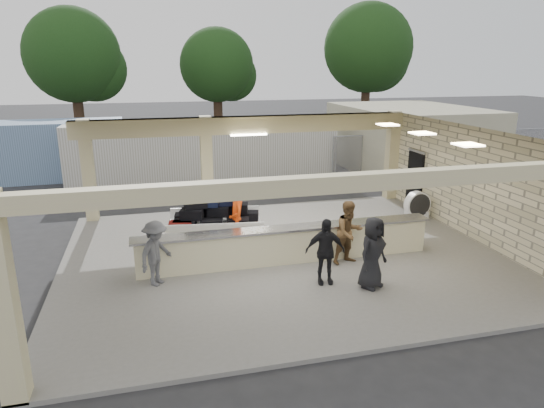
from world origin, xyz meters
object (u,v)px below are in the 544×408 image
object	(u,v)px
baggage_counter	(288,244)
car_dark	(311,140)
passenger_b	(325,251)
passenger_d	(373,253)
passenger_a	(349,232)
passenger_c	(156,253)
container_white	(204,150)
car_white_a	(356,143)
container_blue	(6,152)
drum_fan	(417,205)
car_white_b	(407,145)
luggage_cart	(213,219)
baggage_handler	(237,220)

from	to	relation	value
baggage_counter	car_dark	xyz separation A→B (m)	(6.25, 16.39, 0.19)
passenger_b	passenger_d	world-z (taller)	passenger_d
passenger_a	passenger_c	size ratio (longest dim) A/B	1.07
passenger_d	container_white	bearing A→B (deg)	70.76
baggage_counter	car_dark	bearing A→B (deg)	69.12
passenger_b	car_white_a	bearing A→B (deg)	71.68
container_blue	passenger_d	bearing A→B (deg)	-53.89
drum_fan	car_dark	xyz separation A→B (m)	(0.89, 13.94, 0.15)
car_white_b	car_dark	size ratio (longest dim) A/B	0.95
car_dark	baggage_counter	bearing A→B (deg)	-167.54
passenger_d	container_blue	xyz separation A→B (m)	(-11.38, 14.70, 0.38)
baggage_counter	passenger_a	xyz separation A→B (m)	(1.56, -0.50, 0.38)
baggage_counter	passenger_c	xyz separation A→B (m)	(-3.47, -0.59, 0.32)
passenger_a	passenger_d	world-z (taller)	passenger_d
luggage_cart	passenger_a	xyz separation A→B (m)	(3.36, -2.00, -0.01)
baggage_handler	container_blue	xyz separation A→B (m)	(-8.67, 11.68, 0.31)
luggage_cart	car_white_b	bearing A→B (deg)	50.81
passenger_c	passenger_d	size ratio (longest dim) A/B	0.92
baggage_handler	car_white_a	bearing A→B (deg)	144.24
luggage_cart	passenger_d	xyz separation A→B (m)	(3.31, -3.51, 0.01)
passenger_d	car_white_b	distance (m)	18.44
luggage_cart	drum_fan	size ratio (longest dim) A/B	2.90
baggage_counter	passenger_d	bearing A→B (deg)	-52.86
drum_fan	car_white_a	distance (m)	12.40
passenger_c	drum_fan	bearing A→B (deg)	-31.37
baggage_counter	container_white	size ratio (longest dim) A/B	0.66
passenger_a	passenger_c	world-z (taller)	passenger_a
passenger_c	passenger_a	bearing A→B (deg)	-49.37
baggage_handler	passenger_c	distance (m)	2.79
baggage_counter	container_blue	world-z (taller)	container_blue
car_white_a	car_white_b	bearing A→B (deg)	-114.48
passenger_b	drum_fan	bearing A→B (deg)	47.16
passenger_a	car_white_a	bearing A→B (deg)	51.69
passenger_c	baggage_counter	bearing A→B (deg)	-40.77
car_white_a	baggage_handler	bearing A→B (deg)	135.97
passenger_a	container_blue	size ratio (longest dim) A/B	0.17
baggage_counter	container_blue	distance (m)	16.10
passenger_b	car_dark	xyz separation A→B (m)	(5.75, 17.90, -0.15)
baggage_handler	passenger_d	bearing A→B (deg)	41.59
passenger_b	car_dark	bearing A→B (deg)	80.15
car_dark	baggage_handler	bearing A→B (deg)	-172.52
car_white_a	car_white_b	distance (m)	2.99
drum_fan	car_white_a	world-z (taller)	car_white_a
car_dark	passenger_c	bearing A→B (deg)	-176.47
passenger_a	baggage_counter	bearing A→B (deg)	148.45
baggage_counter	car_white_a	xyz separation A→B (m)	(8.39, 14.47, 0.21)
passenger_a	passenger_d	size ratio (longest dim) A/B	0.98
passenger_c	passenger_d	bearing A→B (deg)	-66.21
luggage_cart	baggage_handler	bearing A→B (deg)	-30.80
container_white	container_blue	bearing A→B (deg)	172.74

